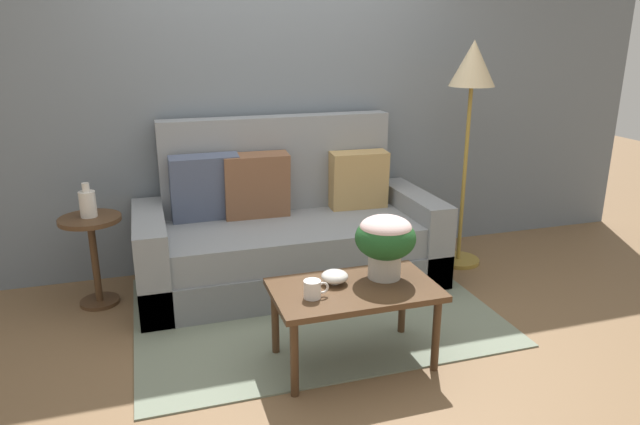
% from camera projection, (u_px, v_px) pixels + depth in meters
% --- Properties ---
extents(ground_plane, '(14.00, 14.00, 0.00)m').
position_uv_depth(ground_plane, '(318.00, 320.00, 3.65)').
color(ground_plane, brown).
extents(wall_back, '(6.40, 0.12, 2.68)m').
position_uv_depth(wall_back, '(273.00, 89.00, 4.29)').
color(wall_back, slate).
rests_on(wall_back, ground).
extents(area_rug, '(2.24, 1.67, 0.01)m').
position_uv_depth(area_rug, '(312.00, 310.00, 3.77)').
color(area_rug, gray).
rests_on(area_rug, ground).
extents(couch, '(2.11, 0.91, 1.16)m').
position_uv_depth(couch, '(287.00, 234.00, 4.15)').
color(couch, slate).
rests_on(couch, ground).
extents(coffee_table, '(0.88, 0.52, 0.45)m').
position_uv_depth(coffee_table, '(354.00, 296.00, 3.07)').
color(coffee_table, '#442D1B').
rests_on(coffee_table, ground).
extents(side_table, '(0.39, 0.39, 0.61)m').
position_uv_depth(side_table, '(93.00, 245.00, 3.75)').
color(side_table, '#4C331E').
rests_on(side_table, ground).
extents(floor_lamp, '(0.33, 0.33, 1.69)m').
position_uv_depth(floor_lamp, '(471.00, 85.00, 4.15)').
color(floor_lamp, olive).
rests_on(floor_lamp, ground).
extents(potted_plant, '(0.33, 0.33, 0.35)m').
position_uv_depth(potted_plant, '(385.00, 239.00, 3.11)').
color(potted_plant, '#B7B2A8').
rests_on(potted_plant, coffee_table).
extents(coffee_mug, '(0.13, 0.09, 0.09)m').
position_uv_depth(coffee_mug, '(313.00, 289.00, 2.92)').
color(coffee_mug, white).
rests_on(coffee_mug, coffee_table).
extents(snack_bowl, '(0.15, 0.15, 0.07)m').
position_uv_depth(snack_bowl, '(335.00, 277.00, 3.09)').
color(snack_bowl, silver).
rests_on(snack_bowl, coffee_table).
extents(table_vase, '(0.10, 0.10, 0.22)m').
position_uv_depth(table_vase, '(88.00, 203.00, 3.67)').
color(table_vase, silver).
rests_on(table_vase, side_table).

